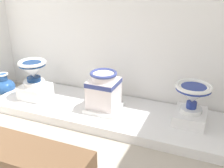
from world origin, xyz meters
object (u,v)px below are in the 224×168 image
(plinth_block_leftmost, at_px, (190,117))
(decorative_vase_spare, at_px, (5,86))
(museum_bench, at_px, (20,168))
(antique_toilet_slender_white, at_px, (104,88))
(antique_toilet_leftmost, at_px, (193,94))
(plinth_block_slender_white, at_px, (104,107))
(plinth_block_central_ornate, at_px, (35,91))
(antique_toilet_central_ornate, at_px, (33,70))

(plinth_block_leftmost, relative_size, decorative_vase_spare, 1.17)
(plinth_block_leftmost, relative_size, museum_bench, 0.33)
(antique_toilet_slender_white, distance_m, antique_toilet_leftmost, 0.99)
(decorative_vase_spare, height_order, museum_bench, museum_bench)
(plinth_block_slender_white, height_order, antique_toilet_slender_white, antique_toilet_slender_white)
(plinth_block_central_ornate, bearing_deg, antique_toilet_central_ornate, 0.00)
(antique_toilet_leftmost, relative_size, museum_bench, 0.32)
(plinth_block_central_ornate, height_order, plinth_block_leftmost, plinth_block_central_ornate)
(plinth_block_slender_white, height_order, decorative_vase_spare, decorative_vase_spare)
(plinth_block_slender_white, bearing_deg, antique_toilet_slender_white, -90.00)
(plinth_block_slender_white, height_order, plinth_block_leftmost, plinth_block_leftmost)
(antique_toilet_slender_white, xyz_separation_m, plinth_block_leftmost, (0.98, 0.10, -0.21))
(decorative_vase_spare, bearing_deg, plinth_block_central_ornate, -5.75)
(antique_toilet_central_ornate, relative_size, plinth_block_leftmost, 0.90)
(plinth_block_central_ornate, bearing_deg, decorative_vase_spare, 174.25)
(antique_toilet_slender_white, relative_size, plinth_block_leftmost, 1.09)
(plinth_block_leftmost, bearing_deg, antique_toilet_leftmost, 180.00)
(antique_toilet_slender_white, bearing_deg, decorative_vase_spare, 179.15)
(plinth_block_central_ornate, bearing_deg, plinth_block_slender_white, 2.09)
(plinth_block_slender_white, relative_size, antique_toilet_leftmost, 1.04)
(antique_toilet_central_ornate, relative_size, antique_toilet_slender_white, 0.82)
(antique_toilet_central_ornate, height_order, museum_bench, antique_toilet_central_ornate)
(antique_toilet_leftmost, bearing_deg, plinth_block_leftmost, 0.00)
(antique_toilet_central_ornate, xyz_separation_m, plinth_block_slender_white, (0.96, 0.03, -0.35))
(plinth_block_slender_white, bearing_deg, plinth_block_central_ornate, -177.91)
(antique_toilet_slender_white, relative_size, decorative_vase_spare, 1.27)
(plinth_block_central_ornate, height_order, decorative_vase_spare, decorative_vase_spare)
(plinth_block_slender_white, relative_size, museum_bench, 0.34)
(plinth_block_central_ornate, relative_size, museum_bench, 0.29)
(antique_toilet_leftmost, bearing_deg, plinth_block_slender_white, -174.37)
(antique_toilet_slender_white, distance_m, decorative_vase_spare, 1.55)
(antique_toilet_central_ornate, distance_m, museum_bench, 1.53)
(antique_toilet_central_ornate, xyz_separation_m, antique_toilet_slender_white, (0.96, 0.03, -0.10))
(plinth_block_leftmost, distance_m, decorative_vase_spare, 2.51)
(antique_toilet_central_ornate, distance_m, antique_toilet_slender_white, 0.96)
(plinth_block_slender_white, distance_m, decorative_vase_spare, 1.53)
(antique_toilet_leftmost, distance_m, decorative_vase_spare, 2.53)
(plinth_block_slender_white, distance_m, museum_bench, 1.31)
(antique_toilet_central_ornate, bearing_deg, antique_toilet_slender_white, 2.09)
(museum_bench, bearing_deg, antique_toilet_slender_white, 83.72)
(plinth_block_leftmost, xyz_separation_m, antique_toilet_leftmost, (-0.00, 0.00, 0.28))
(plinth_block_leftmost, bearing_deg, antique_toilet_slender_white, -174.37)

